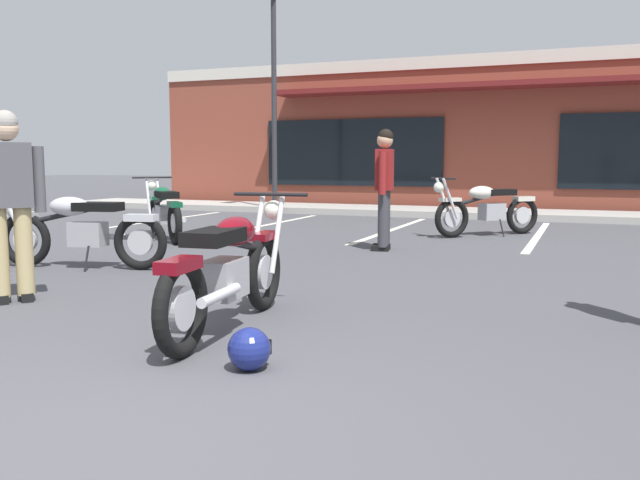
{
  "coord_description": "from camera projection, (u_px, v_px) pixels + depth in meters",
  "views": [
    {
      "loc": [
        2.02,
        -2.24,
        1.25
      ],
      "look_at": [
        -0.16,
        3.2,
        0.55
      ],
      "focal_mm": 37.65,
      "sensor_mm": 36.0,
      "label": 1
    }
  ],
  "objects": [
    {
      "name": "ground_plane",
      "position": [
        371.0,
        284.0,
        6.8
      ],
      "size": [
        80.0,
        80.0,
        0.0
      ],
      "primitive_type": "plane",
      "color": "#47474C"
    },
    {
      "name": "sidewalk_kerb",
      "position": [
        491.0,
        213.0,
        14.94
      ],
      "size": [
        22.0,
        1.8,
        0.14
      ],
      "primitive_type": "cube",
      "color": "#A8A59E",
      "rests_on": "ground_plane"
    },
    {
      "name": "brick_storefront_building",
      "position": [
        514.0,
        138.0,
        18.63
      ],
      "size": [
        18.44,
        7.06,
        3.75
      ],
      "color": "brown",
      "rests_on": "ground_plane"
    },
    {
      "name": "painted_stall_lines",
      "position": [
        462.0,
        232.0,
        11.63
      ],
      "size": [
        12.67,
        4.8,
        0.01
      ],
      "color": "silver",
      "rests_on": "ground_plane"
    },
    {
      "name": "motorcycle_foreground_classic",
      "position": [
        229.0,
        268.0,
        4.92
      ],
      "size": [
        0.67,
        2.11,
        0.98
      ],
      "color": "black",
      "rests_on": "ground_plane"
    },
    {
      "name": "motorcycle_red_sportbike",
      "position": [
        80.0,
        229.0,
        7.75
      ],
      "size": [
        2.09,
        0.84,
        0.98
      ],
      "color": "black",
      "rests_on": "ground_plane"
    },
    {
      "name": "motorcycle_black_cruiser",
      "position": [
        164.0,
        210.0,
        10.61
      ],
      "size": [
        1.69,
        1.61,
        0.98
      ],
      "color": "black",
      "rests_on": "ground_plane"
    },
    {
      "name": "motorcycle_silver_naked",
      "position": [
        487.0,
        208.0,
        11.09
      ],
      "size": [
        1.63,
        1.67,
        0.98
      ],
      "color": "black",
      "rests_on": "ground_plane"
    },
    {
      "name": "person_in_shorts_foreground",
      "position": [
        9.0,
        195.0,
        5.8
      ],
      "size": [
        0.45,
        0.53,
        1.68
      ],
      "color": "black",
      "rests_on": "ground_plane"
    },
    {
      "name": "person_near_building",
      "position": [
        384.0,
        182.0,
        9.24
      ],
      "size": [
        0.32,
        0.61,
        1.68
      ],
      "color": "black",
      "rests_on": "ground_plane"
    },
    {
      "name": "helmet_on_pavement",
      "position": [
        249.0,
        349.0,
        3.99
      ],
      "size": [
        0.26,
        0.26,
        0.26
      ],
      "color": "navy",
      "rests_on": "ground_plane"
    },
    {
      "name": "parking_lot_lamp_post",
      "position": [
        272.0,
        69.0,
        15.23
      ],
      "size": [
        0.24,
        0.76,
        5.14
      ],
      "color": "#2D2D33",
      "rests_on": "ground_plane"
    }
  ]
}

